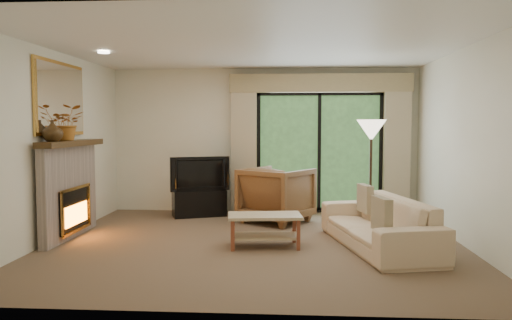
# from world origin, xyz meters

# --- Properties ---
(floor) EXTENTS (5.50, 5.50, 0.00)m
(floor) POSITION_xyz_m (0.00, 0.00, 0.00)
(floor) COLOR brown
(floor) RESTS_ON ground
(ceiling) EXTENTS (5.50, 5.50, 0.00)m
(ceiling) POSITION_xyz_m (0.00, 0.00, 2.60)
(ceiling) COLOR white
(ceiling) RESTS_ON ground
(wall_back) EXTENTS (5.00, 0.00, 5.00)m
(wall_back) POSITION_xyz_m (0.00, 2.50, 1.30)
(wall_back) COLOR #F6EECD
(wall_back) RESTS_ON ground
(wall_front) EXTENTS (5.00, 0.00, 5.00)m
(wall_front) POSITION_xyz_m (0.00, -2.50, 1.30)
(wall_front) COLOR #F6EECD
(wall_front) RESTS_ON ground
(wall_left) EXTENTS (0.00, 5.00, 5.00)m
(wall_left) POSITION_xyz_m (-2.75, 0.00, 1.30)
(wall_left) COLOR #F6EECD
(wall_left) RESTS_ON ground
(wall_right) EXTENTS (0.00, 5.00, 5.00)m
(wall_right) POSITION_xyz_m (2.75, 0.00, 1.30)
(wall_right) COLOR #F6EECD
(wall_right) RESTS_ON ground
(fireplace) EXTENTS (0.24, 1.70, 1.37)m
(fireplace) POSITION_xyz_m (-2.63, 0.20, 0.69)
(fireplace) COLOR gray
(fireplace) RESTS_ON floor
(mirror) EXTENTS (0.07, 1.45, 1.02)m
(mirror) POSITION_xyz_m (-2.71, 0.20, 1.95)
(mirror) COLOR gold
(mirror) RESTS_ON wall_left
(sliding_door) EXTENTS (2.26, 0.10, 2.16)m
(sliding_door) POSITION_xyz_m (1.00, 2.45, 1.10)
(sliding_door) COLOR black
(sliding_door) RESTS_ON floor
(curtain_left) EXTENTS (0.45, 0.18, 2.35)m
(curtain_left) POSITION_xyz_m (-0.35, 2.34, 1.20)
(curtain_left) COLOR tan
(curtain_left) RESTS_ON floor
(curtain_right) EXTENTS (0.45, 0.18, 2.35)m
(curtain_right) POSITION_xyz_m (2.35, 2.34, 1.20)
(curtain_right) COLOR tan
(curtain_right) RESTS_ON floor
(cornice) EXTENTS (3.20, 0.24, 0.32)m
(cornice) POSITION_xyz_m (1.00, 2.36, 2.32)
(cornice) COLOR #9D895E
(cornice) RESTS_ON wall_back
(media_console) EXTENTS (0.99, 0.70, 0.45)m
(media_console) POSITION_xyz_m (-1.10, 1.95, 0.23)
(media_console) COLOR black
(media_console) RESTS_ON floor
(tv) EXTENTS (1.01, 0.49, 0.59)m
(tv) POSITION_xyz_m (-1.10, 1.95, 0.75)
(tv) COLOR black
(tv) RESTS_ON media_console
(armchair) EXTENTS (1.35, 1.36, 0.91)m
(armchair) POSITION_xyz_m (0.26, 1.49, 0.45)
(armchair) COLOR brown
(armchair) RESTS_ON floor
(sofa) EXTENTS (1.33, 2.35, 0.65)m
(sofa) POSITION_xyz_m (1.61, -0.13, 0.32)
(sofa) COLOR beige
(sofa) RESTS_ON floor
(pillow_near) EXTENTS (0.19, 0.41, 0.40)m
(pillow_near) POSITION_xyz_m (1.53, -0.77, 0.55)
(pillow_near) COLOR #4C3022
(pillow_near) RESTS_ON sofa
(pillow_far) EXTENTS (0.19, 0.40, 0.39)m
(pillow_far) POSITION_xyz_m (1.53, 0.51, 0.55)
(pillow_far) COLOR #4C3022
(pillow_far) RESTS_ON sofa
(coffee_table) EXTENTS (1.00, 0.62, 0.42)m
(coffee_table) POSITION_xyz_m (0.14, -0.17, 0.21)
(coffee_table) COLOR tan
(coffee_table) RESTS_ON floor
(floor_lamp) EXTENTS (0.52, 0.52, 1.67)m
(floor_lamp) POSITION_xyz_m (1.71, 1.12, 0.83)
(floor_lamp) COLOR #FFEBCC
(floor_lamp) RESTS_ON floor
(vase) EXTENTS (0.31, 0.31, 0.28)m
(vase) POSITION_xyz_m (-2.61, -0.29, 1.51)
(vase) COLOR #3B2711
(vase) RESTS_ON fireplace
(branches) EXTENTS (0.55, 0.52, 0.49)m
(branches) POSITION_xyz_m (-2.61, 0.16, 1.62)
(branches) COLOR #A76321
(branches) RESTS_ON fireplace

